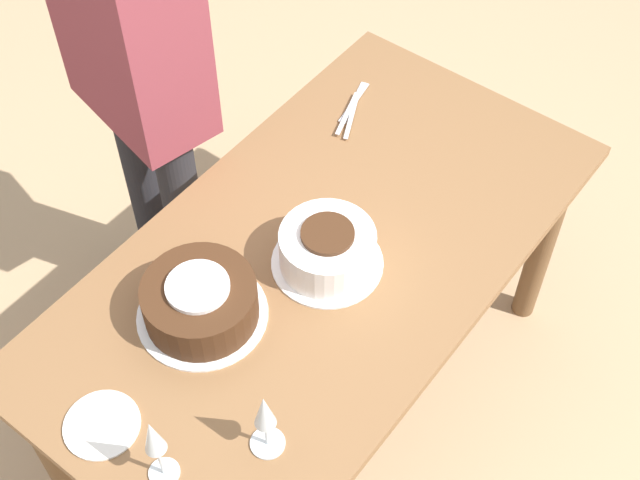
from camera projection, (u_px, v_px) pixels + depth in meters
ground_plane at (320, 401)px, 2.67m from camera, size 12.00×12.00×0.00m
dining_table at (320, 282)px, 2.19m from camera, size 1.48×0.78×0.72m
cake_center_white at (327, 249)px, 2.04m from camera, size 0.26×0.26×0.12m
cake_front_chocolate at (200, 302)px, 1.95m from camera, size 0.29×0.29×0.12m
wine_glass_near at (154, 441)px, 1.65m from camera, size 0.06×0.06×0.21m
wine_glass_far at (265, 415)px, 1.70m from camera, size 0.07×0.07×0.19m
dessert_plate_right at (102, 425)px, 1.82m from camera, size 0.16×0.16×0.01m
fork_pile at (352, 109)px, 2.40m from camera, size 0.22×0.11×0.01m
person_cutting at (134, 56)px, 2.22m from camera, size 0.30×0.44×1.56m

